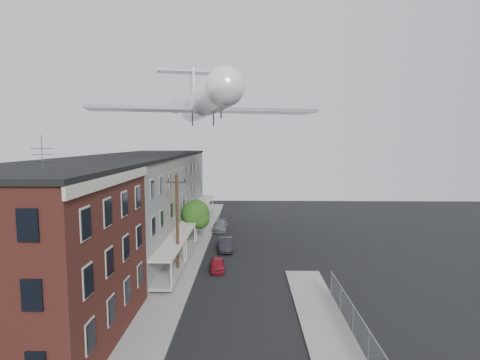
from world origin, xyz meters
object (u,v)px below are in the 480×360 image
object	(u,v)px
utility_pole	(177,223)
car_mid	(226,244)
car_near	(217,264)
street_tree	(197,215)
car_far	(220,226)
airplane	(203,102)

from	to	relation	value
utility_pole	car_mid	distance (m)	9.42
utility_pole	car_mid	xyz separation A→B (m)	(3.80, 7.63, -4.00)
car_near	car_mid	xyz separation A→B (m)	(0.43, 6.28, 0.12)
street_tree	car_far	bearing A→B (deg)	72.76
utility_pole	street_tree	bearing A→B (deg)	88.11
car_mid	car_far	distance (m)	9.31
car_mid	car_near	bearing A→B (deg)	-97.09
car_mid	car_far	size ratio (longest dim) A/B	0.93
street_tree	airplane	bearing A→B (deg)	57.06
utility_pole	airplane	size ratio (longest dim) A/B	0.32
utility_pole	car_far	world-z (taller)	utility_pole
utility_pole	airplane	world-z (taller)	airplane
car_mid	car_far	bearing A→B (deg)	94.95
car_near	car_mid	size ratio (longest dim) A/B	0.79
street_tree	airplane	distance (m)	12.88
utility_pole	car_near	distance (m)	5.50
street_tree	car_mid	distance (m)	5.00
car_far	utility_pole	bearing A→B (deg)	-97.07
street_tree	car_near	world-z (taller)	street_tree
car_far	car_mid	bearing A→B (deg)	-80.55
utility_pole	street_tree	distance (m)	10.00
street_tree	car_mid	world-z (taller)	street_tree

